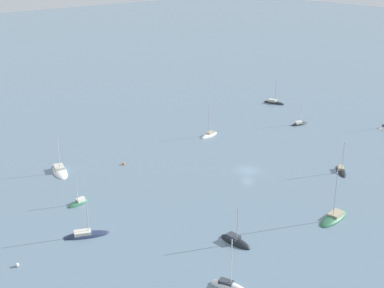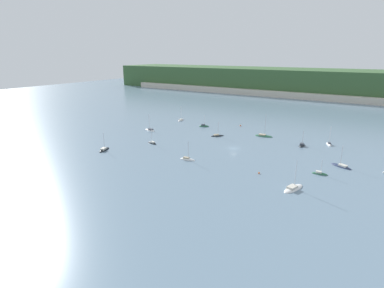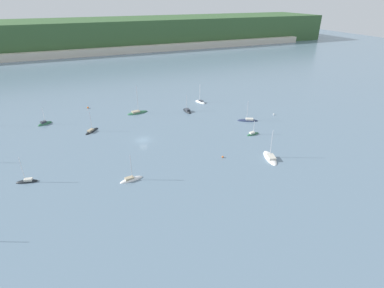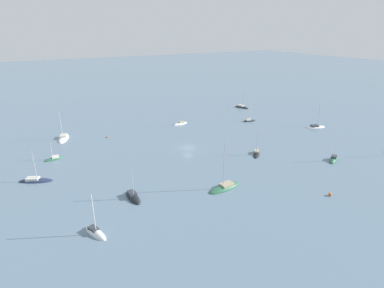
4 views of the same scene
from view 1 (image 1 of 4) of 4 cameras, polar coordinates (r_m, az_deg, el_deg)
name	(u,v)px [view 1 (image 1 of 4)]	position (r m, az deg, el deg)	size (l,w,h in m)	color
ground_plane	(248,171)	(115.25, 6.01, -2.84)	(600.00, 600.00, 0.00)	slate
sailboat_0	(299,124)	(146.30, 11.38, 2.09)	(5.47, 2.58, 7.77)	black
sailboat_1	(60,171)	(117.43, -13.92, -2.84)	(5.23, 9.12, 9.37)	white
sailboat_3	(209,135)	(135.04, 1.85, 0.91)	(6.20, 2.58, 7.86)	white
sailboat_4	(86,235)	(92.08, -11.24, -9.51)	(7.89, 5.32, 8.10)	#232D4C
sailboat_6	(229,287)	(78.50, 3.93, -14.99)	(3.57, 5.84, 8.91)	white
sailboat_7	(274,103)	(164.62, 8.72, 4.36)	(4.08, 7.02, 7.88)	black
sailboat_8	(235,242)	(88.77, 4.62, -10.37)	(2.40, 6.22, 7.44)	black
sailboat_10	(79,203)	(102.77, -11.93, -6.19)	(5.08, 2.16, 5.55)	#2D6647
sailboat_11	(341,171)	(118.41, 15.61, -2.81)	(5.66, 5.87, 7.50)	black
sailboat_12	(334,218)	(98.66, 14.91, -7.67)	(8.70, 3.74, 11.67)	#2D6647
mooring_buoy_0	(17,265)	(86.65, -18.16, -12.15)	(0.60, 0.60, 0.60)	white
mooring_buoy_1	(123,164)	(118.45, -7.34, -2.08)	(0.55, 0.55, 0.55)	orange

